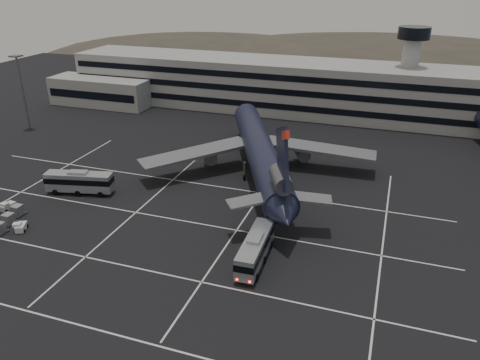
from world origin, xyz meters
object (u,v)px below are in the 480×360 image
bus_near (255,248)px  bus_far (79,181)px  tug_a (7,206)px  trijet_main (260,151)px

bus_near → bus_far: size_ratio=0.96×
bus_far → tug_a: (-7.67, -9.68, -1.64)m
bus_near → bus_far: bus_far is taller
tug_a → bus_far: bearing=56.9°
bus_far → trijet_main: bearing=-71.1°
trijet_main → tug_a: (-36.47, -27.47, -4.54)m
trijet_main → bus_far: size_ratio=4.37×
trijet_main → tug_a: 45.89m
bus_far → tug_a: bearing=128.8°
bus_near → tug_a: 44.33m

